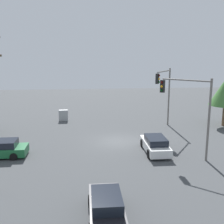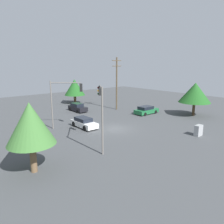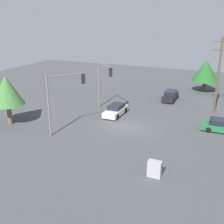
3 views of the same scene
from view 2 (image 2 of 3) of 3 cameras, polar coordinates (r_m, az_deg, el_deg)
ground_plane at (r=30.15m, az=0.78°, el=-4.36°), size 80.00×80.00×0.00m
sedan_white at (r=30.77m, az=-7.32°, el=-2.79°), size 1.91×4.46×1.41m
sedan_green at (r=39.18m, az=8.93°, el=0.48°), size 4.59×2.06×1.39m
sedan_dark at (r=41.25m, az=-8.99°, el=1.17°), size 1.84×4.27×1.51m
traffic_signal_main at (r=22.21m, az=-2.86°, el=1.66°), size 2.62×3.67×6.68m
traffic_signal_cross at (r=29.84m, az=-12.62°, el=4.01°), size 3.34×2.96×6.54m
utility_pole_tall at (r=41.79m, az=1.23°, el=7.72°), size 2.20×0.28×9.89m
electrical_cabinet at (r=29.10m, az=21.64°, el=-4.50°), size 1.10×0.61×1.37m
tree_left at (r=18.45m, az=-20.54°, el=-2.93°), size 3.89×3.89×5.86m
tree_right at (r=49.21m, az=-9.74°, el=6.36°), size 4.48×4.48×5.36m
tree_far at (r=39.40m, az=20.85°, el=4.74°), size 5.28×5.28×5.64m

